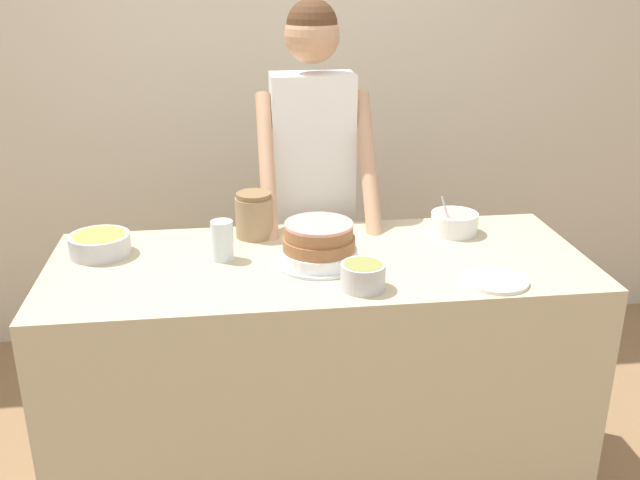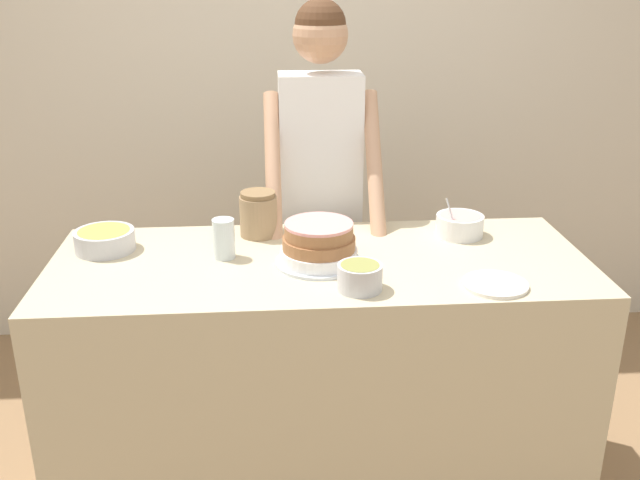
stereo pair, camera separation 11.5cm
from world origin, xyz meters
name	(u,v)px [view 1 (the left image)]	position (x,y,z in m)	size (l,w,h in m)	color
wall_back	(285,89)	(0.00, 1.72, 1.30)	(10.00, 0.05, 2.60)	beige
counter	(319,380)	(0.00, 0.37, 0.47)	(1.82, 0.73, 0.94)	#C6B793
person_baker	(313,168)	(0.04, 0.92, 1.11)	(0.44, 0.48, 1.76)	#2D2D38
cake	(319,245)	(-0.01, 0.34, 1.01)	(0.29, 0.29, 0.14)	silver
frosting_bowl_yellow	(100,244)	(-0.74, 0.51, 0.98)	(0.21, 0.21, 0.07)	silver
frosting_bowl_pink	(454,222)	(0.53, 0.56, 0.99)	(0.17, 0.17, 0.15)	white
frosting_bowl_olive	(363,275)	(0.10, 0.12, 0.99)	(0.14, 0.14, 0.08)	silver
drinking_glass	(222,240)	(-0.32, 0.41, 1.01)	(0.07, 0.07, 0.14)	silver
ceramic_plate	(496,281)	(0.53, 0.11, 0.95)	(0.20, 0.20, 0.01)	white
stoneware_jar	(254,215)	(-0.21, 0.62, 1.03)	(0.14, 0.14, 0.17)	#9E7F5B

